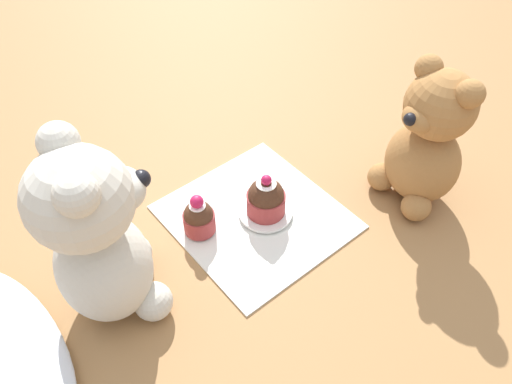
# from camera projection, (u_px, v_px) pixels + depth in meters

# --- Properties ---
(ground_plane) EXTENTS (4.00, 4.00, 0.00)m
(ground_plane) POSITION_uv_depth(u_px,v_px,m) (256.00, 217.00, 0.76)
(ground_plane) COLOR #9E7042
(knitted_placemat) EXTENTS (0.24, 0.23, 0.01)m
(knitted_placemat) POSITION_uv_depth(u_px,v_px,m) (256.00, 216.00, 0.75)
(knitted_placemat) COLOR silver
(knitted_placemat) RESTS_ON ground_plane
(teddy_bear_cream) EXTENTS (0.15, 0.15, 0.26)m
(teddy_bear_cream) POSITION_uv_depth(u_px,v_px,m) (98.00, 238.00, 0.57)
(teddy_bear_cream) COLOR beige
(teddy_bear_cream) RESTS_ON ground_plane
(teddy_bear_tan) EXTENTS (0.13, 0.12, 0.23)m
(teddy_bear_tan) POSITION_uv_depth(u_px,v_px,m) (427.00, 142.00, 0.71)
(teddy_bear_tan) COLOR #A3703D
(teddy_bear_tan) RESTS_ON ground_plane
(cupcake_near_cream_bear) EXTENTS (0.05, 0.05, 0.07)m
(cupcake_near_cream_bear) POSITION_uv_depth(u_px,v_px,m) (199.00, 217.00, 0.71)
(cupcake_near_cream_bear) COLOR #993333
(cupcake_near_cream_bear) RESTS_ON knitted_placemat
(saucer_plate) EXTENTS (0.08, 0.08, 0.01)m
(saucer_plate) POSITION_uv_depth(u_px,v_px,m) (266.00, 212.00, 0.75)
(saucer_plate) COLOR white
(saucer_plate) RESTS_ON knitted_placemat
(cupcake_near_tan_bear) EXTENTS (0.06, 0.06, 0.07)m
(cupcake_near_tan_bear) POSITION_uv_depth(u_px,v_px,m) (266.00, 199.00, 0.73)
(cupcake_near_tan_bear) COLOR #993333
(cupcake_near_tan_bear) RESTS_ON saucer_plate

